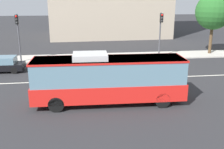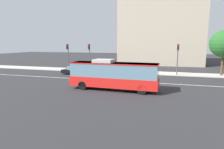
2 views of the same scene
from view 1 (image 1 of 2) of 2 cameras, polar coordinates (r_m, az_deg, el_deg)
name	(u,v)px [view 1 (image 1 of 2)]	position (r m, az deg, el deg)	size (l,w,h in m)	color
ground_plane	(101,80)	(22.84, -2.39, -1.16)	(160.00, 160.00, 0.00)	#28282B
sidewalk_kerb	(95,57)	(31.11, -3.78, 3.78)	(80.00, 3.63, 0.14)	#B2ADA3
lane_centre_line	(101,80)	(22.84, -2.39, -1.15)	(76.00, 0.16, 0.01)	silver
transit_bus	(108,77)	(17.41, -0.79, -0.65)	(10.07, 2.79, 3.46)	red
sedan_black	(0,64)	(27.24, -23.02, 2.02)	(4.54, 1.90, 1.46)	black
traffic_light_near_corner	(161,28)	(30.45, 10.50, 9.94)	(0.32, 0.62, 5.20)	#47474C
traffic_light_far_corner	(18,30)	(29.66, -19.71, 9.08)	(0.34, 0.62, 5.20)	#47474C
street_tree_kerbside_left	(214,12)	(34.46, 21.17, 12.59)	(4.32, 4.32, 7.37)	#4C3823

